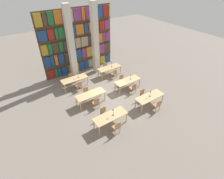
# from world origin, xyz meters

# --- Properties ---
(ground_plane) EXTENTS (40.00, 40.00, 0.00)m
(ground_plane) POSITION_xyz_m (0.00, 0.00, 0.00)
(ground_plane) COLOR gray
(bookshelf_bank) EXTENTS (6.59, 0.35, 5.50)m
(bookshelf_bank) POSITION_xyz_m (0.00, 4.95, 2.72)
(bookshelf_bank) COLOR brown
(bookshelf_bank) RESTS_ON ground_plane
(pillar_left) EXTENTS (0.48, 0.48, 6.00)m
(pillar_left) POSITION_xyz_m (-1.09, 3.89, 3.00)
(pillar_left) COLOR silver
(pillar_left) RESTS_ON ground_plane
(pillar_center) EXTENTS (0.48, 0.48, 6.00)m
(pillar_center) POSITION_xyz_m (1.09, 3.89, 3.00)
(pillar_center) COLOR silver
(pillar_center) RESTS_ON ground_plane
(reading_table_0) EXTENTS (2.12, 0.81, 0.77)m
(reading_table_0) POSITION_xyz_m (-1.67, -2.55, 0.68)
(reading_table_0) COLOR tan
(reading_table_0) RESTS_ON ground_plane
(chair_0) EXTENTS (0.42, 0.40, 0.86)m
(chair_0) POSITION_xyz_m (-1.70, -3.24, 0.46)
(chair_0) COLOR tan
(chair_0) RESTS_ON ground_plane
(chair_1) EXTENTS (0.42, 0.40, 0.86)m
(chair_1) POSITION_xyz_m (-1.70, -1.86, 0.46)
(chair_1) COLOR tan
(chair_1) RESTS_ON ground_plane
(desk_lamp_0) EXTENTS (0.14, 0.14, 0.50)m
(desk_lamp_0) POSITION_xyz_m (-1.51, -2.60, 1.11)
(desk_lamp_0) COLOR brown
(desk_lamp_0) RESTS_ON reading_table_0
(reading_table_1) EXTENTS (2.12, 0.81, 0.77)m
(reading_table_1) POSITION_xyz_m (1.64, -2.48, 0.68)
(reading_table_1) COLOR tan
(reading_table_1) RESTS_ON ground_plane
(chair_2) EXTENTS (0.42, 0.40, 0.86)m
(chair_2) POSITION_xyz_m (1.68, -3.17, 0.46)
(chair_2) COLOR tan
(chair_2) RESTS_ON ground_plane
(chair_3) EXTENTS (0.42, 0.40, 0.86)m
(chair_3) POSITION_xyz_m (1.68, -1.79, 0.46)
(chair_3) COLOR tan
(chair_3) RESTS_ON ground_plane
(desk_lamp_1) EXTENTS (0.14, 0.14, 0.45)m
(desk_lamp_1) POSITION_xyz_m (1.64, -2.47, 1.08)
(desk_lamp_1) COLOR brown
(desk_lamp_1) RESTS_ON reading_table_1
(reading_table_2) EXTENTS (2.12, 0.81, 0.77)m
(reading_table_2) POSITION_xyz_m (-1.61, 0.05, 0.68)
(reading_table_2) COLOR tan
(reading_table_2) RESTS_ON ground_plane
(chair_4) EXTENTS (0.42, 0.40, 0.86)m
(chair_4) POSITION_xyz_m (-1.58, -0.63, 0.46)
(chair_4) COLOR tan
(chair_4) RESTS_ON ground_plane
(chair_5) EXTENTS (0.42, 0.40, 0.86)m
(chair_5) POSITION_xyz_m (-1.58, 0.74, 0.46)
(chair_5) COLOR tan
(chair_5) RESTS_ON ground_plane
(reading_table_3) EXTENTS (2.12, 0.81, 0.77)m
(reading_table_3) POSITION_xyz_m (1.66, -0.00, 0.68)
(reading_table_3) COLOR tan
(reading_table_3) RESTS_ON ground_plane
(chair_6) EXTENTS (0.42, 0.40, 0.86)m
(chair_6) POSITION_xyz_m (1.65, -0.69, 0.46)
(chair_6) COLOR tan
(chair_6) RESTS_ON ground_plane
(chair_7) EXTENTS (0.42, 0.40, 0.86)m
(chair_7) POSITION_xyz_m (1.65, 0.69, 0.46)
(chair_7) COLOR tan
(chair_7) RESTS_ON ground_plane
(desk_lamp_2) EXTENTS (0.14, 0.14, 0.39)m
(desk_lamp_2) POSITION_xyz_m (1.95, 0.02, 1.03)
(desk_lamp_2) COLOR brown
(desk_lamp_2) RESTS_ON reading_table_3
(reading_table_4) EXTENTS (2.12, 0.81, 0.77)m
(reading_table_4) POSITION_xyz_m (-1.69, 2.59, 0.68)
(reading_table_4) COLOR tan
(reading_table_4) RESTS_ON ground_plane
(chair_8) EXTENTS (0.42, 0.40, 0.86)m
(chair_8) POSITION_xyz_m (-1.65, 1.90, 0.46)
(chair_8) COLOR tan
(chair_8) RESTS_ON ground_plane
(chair_9) EXTENTS (0.42, 0.40, 0.86)m
(chair_9) POSITION_xyz_m (-1.65, 3.28, 0.46)
(chair_9) COLOR tan
(chair_9) RESTS_ON ground_plane
(desk_lamp_3) EXTENTS (0.14, 0.14, 0.46)m
(desk_lamp_3) POSITION_xyz_m (-1.36, 2.54, 1.08)
(desk_lamp_3) COLOR brown
(desk_lamp_3) RESTS_ON reading_table_4
(reading_table_5) EXTENTS (2.12, 0.81, 0.77)m
(reading_table_5) POSITION_xyz_m (1.66, 2.60, 0.68)
(reading_table_5) COLOR tan
(reading_table_5) RESTS_ON ground_plane
(chair_10) EXTENTS (0.42, 0.40, 0.86)m
(chair_10) POSITION_xyz_m (1.70, 1.91, 0.46)
(chair_10) COLOR tan
(chair_10) RESTS_ON ground_plane
(chair_11) EXTENTS (0.42, 0.40, 0.86)m
(chair_11) POSITION_xyz_m (1.70, 3.29, 0.46)
(chair_11) COLOR tan
(chair_11) RESTS_ON ground_plane
(desk_lamp_4) EXTENTS (0.14, 0.14, 0.50)m
(desk_lamp_4) POSITION_xyz_m (1.87, 2.56, 1.11)
(desk_lamp_4) COLOR brown
(desk_lamp_4) RESTS_ON reading_table_5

